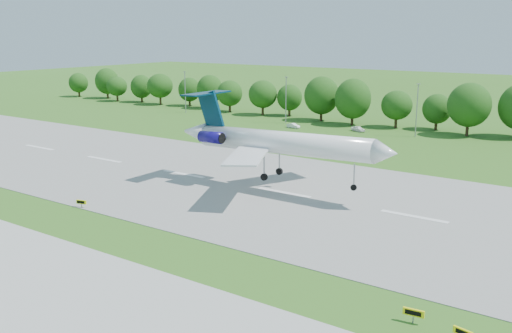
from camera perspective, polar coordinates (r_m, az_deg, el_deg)
name	(u,v)px	position (r m, az deg, el deg)	size (l,w,h in m)	color
ground	(323,285)	(55.89, 6.74, -11.72)	(600.00, 600.00, 0.00)	#315F19
runway	(414,217)	(77.44, 15.52, -4.86)	(400.00, 45.00, 0.08)	gray
light_poles	(498,116)	(130.73, 23.05, 4.70)	(175.90, 0.25, 12.19)	gray
airliner	(273,141)	(84.90, 1.68, 2.59)	(36.62, 26.81, 12.48)	white
taxi_sign_left	(81,202)	(81.80, -17.06, -3.43)	(1.55, 0.56, 1.10)	gray
taxi_sign_centre	(414,313)	(50.37, 15.48, -13.92)	(1.79, 0.39, 1.25)	gray
taxi_sign_right	(463,332)	(48.78, 19.98, -15.33)	(1.60, 0.54, 1.13)	gray
service_vehicle_a	(293,126)	(143.51, 3.76, 4.09)	(1.23, 3.54, 1.17)	white
service_vehicle_b	(358,129)	(140.38, 10.18, 3.73)	(1.54, 3.84, 1.31)	white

